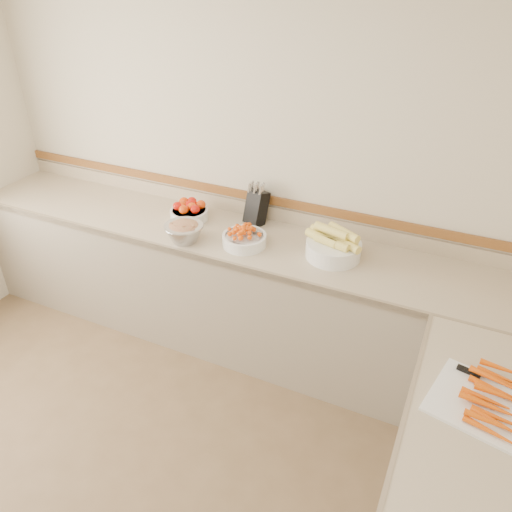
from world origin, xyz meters
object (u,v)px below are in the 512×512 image
at_px(tomato_bowl, 189,211).
at_px(rhubarb_bowl, 184,231).
at_px(knife_block, 256,207).
at_px(cutting_board, 491,403).
at_px(corn_bowl, 334,246).
at_px(cherry_tomato_bowl, 244,238).

bearing_deg(tomato_bowl, rhubarb_bowl, -64.24).
relative_size(knife_block, cutting_board, 0.57).
height_order(corn_bowl, cutting_board, corn_bowl).
bearing_deg(cherry_tomato_bowl, rhubarb_bowl, -161.99).
distance_m(tomato_bowl, cherry_tomato_bowl, 0.54).
height_order(cherry_tomato_bowl, cutting_board, cherry_tomato_bowl).
distance_m(tomato_bowl, cutting_board, 2.24).
xyz_separation_m(tomato_bowl, corn_bowl, (1.07, -0.06, 0.02)).
xyz_separation_m(knife_block, rhubarb_bowl, (-0.32, -0.43, -0.05)).
bearing_deg(cutting_board, cherry_tomato_bowl, 153.22).
bearing_deg(cherry_tomato_bowl, tomato_bowl, 162.10).
bearing_deg(rhubarb_bowl, cutting_board, -18.81).
height_order(rhubarb_bowl, cutting_board, rhubarb_bowl).
distance_m(knife_block, corn_bowl, 0.65).
relative_size(knife_block, rhubarb_bowl, 1.20).
relative_size(cherry_tomato_bowl, corn_bowl, 0.77).
bearing_deg(tomato_bowl, corn_bowl, -3.44).
distance_m(corn_bowl, cutting_board, 1.29).
distance_m(rhubarb_bowl, cutting_board, 2.00).
relative_size(corn_bowl, rhubarb_bowl, 1.45).
height_order(knife_block, cutting_board, knife_block).
bearing_deg(cutting_board, rhubarb_bowl, 161.19).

